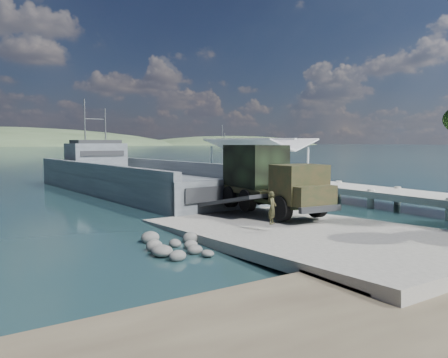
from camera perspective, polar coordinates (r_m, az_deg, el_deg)
ground at (r=23.34m, az=8.76°, el=-7.27°), size 1400.00×1400.00×0.00m
boat_ramp at (r=22.57m, az=10.47°, el=-7.06°), size 10.00×18.00×0.50m
shoreline_rocks at (r=20.27m, az=-5.57°, el=-9.10°), size 3.20×5.60×0.90m
distant_headlands at (r=580.67m, az=-26.68°, el=3.88°), size 1000.00×240.00×48.00m
pier at (r=45.68m, az=5.25°, el=0.73°), size 6.40×44.00×6.10m
landing_craft at (r=43.13m, az=-11.45°, el=-0.58°), size 11.16×35.86×10.51m
military_truck at (r=27.60m, az=5.83°, el=0.06°), size 3.59×9.23×4.18m
soldier at (r=21.45m, az=6.31°, el=-4.77°), size 0.70×0.65×1.60m
sailboat_near at (r=57.20m, az=0.16°, el=0.31°), size 1.86×5.22×6.25m
sailboat_far at (r=66.67m, az=-0.13°, el=1.03°), size 2.70×6.52×7.70m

